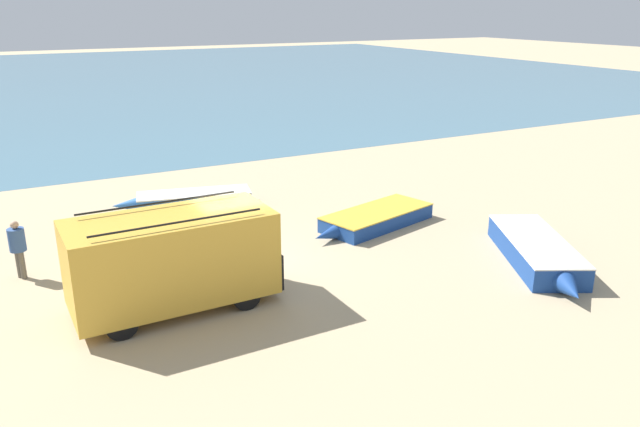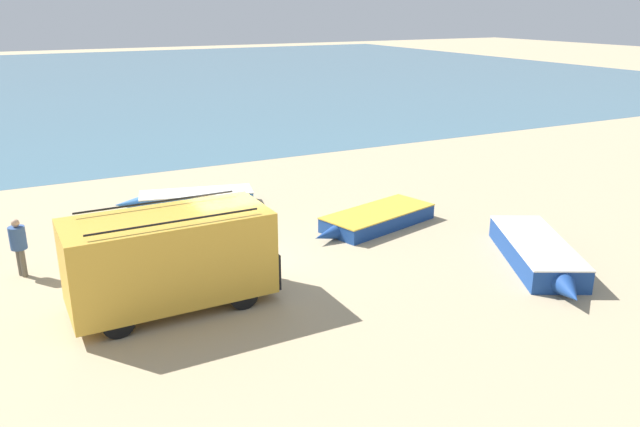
{
  "view_description": "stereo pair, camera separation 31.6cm",
  "coord_description": "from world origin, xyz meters",
  "px_view_note": "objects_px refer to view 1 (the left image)",
  "views": [
    {
      "loc": [
        -5.56,
        -14.95,
        7.02
      ],
      "look_at": [
        2.98,
        0.93,
        1.0
      ],
      "focal_mm": 35.0,
      "sensor_mm": 36.0,
      "label": 1
    },
    {
      "loc": [
        -5.28,
        -15.09,
        7.02
      ],
      "look_at": [
        2.98,
        0.93,
        1.0
      ],
      "focal_mm": 35.0,
      "sensor_mm": 36.0,
      "label": 2
    }
  ],
  "objects_px": {
    "fisherman_1": "(17,244)",
    "parked_van": "(173,258)",
    "fishing_rowboat_0": "(375,218)",
    "fishing_rowboat_2": "(190,200)",
    "fishing_rowboat_1": "(538,252)"
  },
  "relations": [
    {
      "from": "fishing_rowboat_2",
      "to": "fishing_rowboat_0",
      "type": "bearing_deg",
      "value": 148.21
    },
    {
      "from": "parked_van",
      "to": "fisherman_1",
      "type": "distance_m",
      "value": 4.89
    },
    {
      "from": "parked_van",
      "to": "fishing_rowboat_1",
      "type": "distance_m",
      "value": 10.16
    },
    {
      "from": "parked_van",
      "to": "fishing_rowboat_2",
      "type": "distance_m",
      "value": 8.11
    },
    {
      "from": "fishing_rowboat_0",
      "to": "fisherman_1",
      "type": "xyz_separation_m",
      "value": [
        -10.74,
        0.97,
        0.72
      ]
    },
    {
      "from": "fishing_rowboat_2",
      "to": "fisherman_1",
      "type": "distance_m",
      "value": 7.09
    },
    {
      "from": "fishing_rowboat_1",
      "to": "fisherman_1",
      "type": "bearing_deg",
      "value": -86.41
    },
    {
      "from": "parked_van",
      "to": "fisherman_1",
      "type": "xyz_separation_m",
      "value": [
        -3.21,
        3.68,
        -0.31
      ]
    },
    {
      "from": "fisherman_1",
      "to": "parked_van",
      "type": "bearing_deg",
      "value": -76.93
    },
    {
      "from": "fishing_rowboat_0",
      "to": "fishing_rowboat_2",
      "type": "relative_size",
      "value": 0.99
    },
    {
      "from": "fishing_rowboat_1",
      "to": "fishing_rowboat_2",
      "type": "relative_size",
      "value": 1.04
    },
    {
      "from": "fisherman_1",
      "to": "fishing_rowboat_2",
      "type": "bearing_deg",
      "value": 5.64
    },
    {
      "from": "parked_van",
      "to": "fishing_rowboat_2",
      "type": "xyz_separation_m",
      "value": [
        2.67,
        7.59,
        -1.0
      ]
    },
    {
      "from": "parked_van",
      "to": "fishing_rowboat_0",
      "type": "xyz_separation_m",
      "value": [
        7.53,
        2.71,
        -1.03
      ]
    },
    {
      "from": "fishing_rowboat_1",
      "to": "fishing_rowboat_2",
      "type": "bearing_deg",
      "value": -115.86
    }
  ]
}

